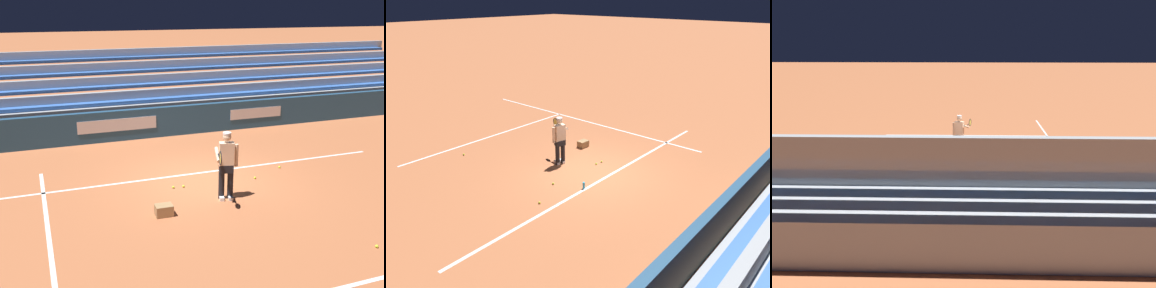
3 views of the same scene
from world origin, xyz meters
TOP-DOWN VIEW (x-y plane):
  - ground_plane at (0.00, 0.00)m, footprint 160.00×160.00m
  - court_baseline_white at (0.00, -0.50)m, footprint 12.00×0.10m
  - court_sideline_white at (4.11, 4.00)m, footprint 0.10×12.00m
  - court_service_line_white at (0.00, 5.50)m, footprint 8.22×0.10m
  - back_wall_sponsor_board at (-0.00, -4.57)m, footprint 27.94×0.25m
  - tennis_player at (-0.16, 1.41)m, footprint 0.77×0.95m
  - ball_box_cardboard at (1.56, 1.79)m, footprint 0.41×0.32m
  - tennis_ball_by_box at (-2.57, -0.06)m, footprint 0.07×0.07m
  - tennis_ball_stray_back at (-2.00, 4.63)m, footprint 0.07×0.07m
  - tennis_ball_on_baseline at (-1.48, 0.46)m, footprint 0.07×0.07m
  - tennis_ball_toward_net at (0.59, 0.36)m, footprint 0.07×0.07m
  - tennis_ball_near_player at (0.87, 0.33)m, footprint 0.07×0.07m
  - water_bottle at (-1.05, -0.44)m, footprint 0.07×0.07m

SIDE VIEW (x-z plane):
  - ground_plane at x=0.00m, z-range 0.00..0.00m
  - court_baseline_white at x=0.00m, z-range 0.00..0.01m
  - court_sideline_white at x=4.11m, z-range 0.00..0.01m
  - court_service_line_white at x=0.00m, z-range 0.00..0.01m
  - tennis_ball_by_box at x=-2.57m, z-range 0.00..0.07m
  - tennis_ball_stray_back at x=-2.00m, z-range 0.00..0.07m
  - tennis_ball_on_baseline at x=-1.48m, z-range 0.00..0.07m
  - tennis_ball_toward_net at x=0.59m, z-range 0.00..0.07m
  - tennis_ball_near_player at x=0.87m, z-range 0.00..0.07m
  - water_bottle at x=-1.05m, z-range 0.00..0.22m
  - ball_box_cardboard at x=1.56m, z-range 0.00..0.26m
  - back_wall_sponsor_board at x=0.00m, z-range 0.00..1.10m
  - tennis_player at x=-0.16m, z-range 0.04..1.75m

